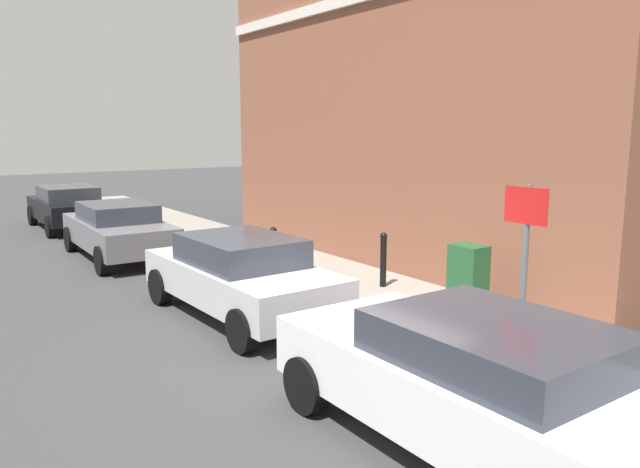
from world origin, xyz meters
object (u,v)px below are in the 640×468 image
utility_cabinet (468,283)px  bollard_near_cabinet (383,258)px  car_silver (241,274)px  bollard_far_kerb (274,251)px  street_sign (525,250)px  car_white (485,384)px  car_grey (118,229)px  car_black (68,206)px

utility_cabinet → bollard_near_cabinet: 2.16m
car_silver → bollard_far_kerb: bearing=-47.3°
car_silver → street_sign: street_sign is taller
car_white → car_silver: car_white is taller
utility_cabinet → bollard_near_cabinet: utility_cabinet is taller
bollard_near_cabinet → street_sign: street_sign is taller
car_white → bollard_near_cabinet: 5.81m
car_grey → car_black: bearing=0.7°
car_grey → car_white: bearing=-178.5°
car_grey → street_sign: (1.84, -10.18, 0.94)m
car_white → car_grey: 11.11m
car_white → car_black: bearing=-0.0°
bollard_far_kerb → street_sign: street_sign is taller
car_silver → street_sign: 4.71m
car_grey → bollard_near_cabinet: size_ratio=4.07×
utility_cabinet → car_silver: bearing=138.2°
car_black → bollard_near_cabinet: car_black is taller
car_black → bollard_near_cabinet: (3.08, -11.53, -0.02)m
car_silver → bollard_near_cabinet: bearing=-97.6°
car_white → bollard_far_kerb: car_white is taller
car_grey → bollard_far_kerb: 4.73m
street_sign → bollard_far_kerb: bearing=90.9°
car_white → car_silver: 5.26m
car_white → bollard_far_kerb: bearing=-14.1°
car_white → utility_cabinet: (2.92, 2.80, -0.05)m
car_silver → car_grey: bearing=0.9°
utility_cabinet → car_white: bearing=-136.2°
car_grey → car_silver: bearing=-176.4°
car_silver → bollard_far_kerb: 2.09m
bollard_far_kerb → street_sign: bearing=-89.1°
bollard_far_kerb → car_black: bearing=100.0°
car_black → bollard_far_kerb: 9.92m
car_silver → bollard_near_cabinet: (2.85, -0.30, -0.02)m
car_grey → bollard_near_cabinet: (3.11, -6.15, -0.01)m
car_black → bollard_far_kerb: car_black is taller
car_white → car_grey: bearing=0.2°
car_grey → bollard_near_cabinet: 6.89m
car_white → car_black: (-0.05, 16.48, -0.01)m
utility_cabinet → bollard_far_kerb: utility_cabinet is taller
car_black → bollard_near_cabinet: bearing=-164.7°
bollard_near_cabinet → street_sign: bearing=-107.5°
bollard_far_kerb → car_white: bearing=-103.9°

